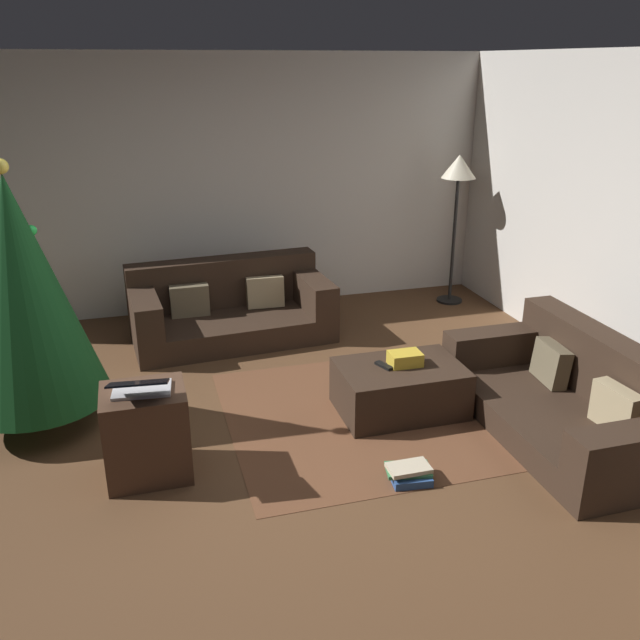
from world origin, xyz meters
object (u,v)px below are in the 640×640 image
at_px(couch_left, 230,309).
at_px(book_stack, 409,473).
at_px(laptop, 141,387).
at_px(gift_box, 405,359).
at_px(corner_lamp, 458,178).
at_px(side_table, 147,433).
at_px(ottoman, 400,389).
at_px(tv_remote, 384,366).
at_px(couch_right, 574,398).
at_px(christmas_tree, 22,292).

relative_size(couch_left, book_stack, 6.12).
bearing_deg(laptop, book_stack, -16.94).
bearing_deg(book_stack, couch_left, 104.66).
height_order(gift_box, corner_lamp, corner_lamp).
bearing_deg(gift_box, side_table, -169.41).
bearing_deg(couch_left, ottoman, 114.10).
relative_size(ottoman, gift_box, 3.89).
bearing_deg(book_stack, tv_remote, 79.84).
bearing_deg(book_stack, couch_right, 11.57).
bearing_deg(tv_remote, gift_box, -23.05).
xyz_separation_m(christmas_tree, laptop, (0.72, -0.91, -0.38)).
xyz_separation_m(laptop, corner_lamp, (3.37, 2.58, 0.71)).
relative_size(tv_remote, christmas_tree, 0.08).
distance_m(tv_remote, christmas_tree, 2.60).
bearing_deg(gift_box, ottoman, -155.61).
height_order(couch_left, tv_remote, couch_left).
height_order(ottoman, gift_box, gift_box).
relative_size(side_table, corner_lamp, 0.37).
bearing_deg(side_table, tv_remote, 11.75).
bearing_deg(couch_left, couch_right, 126.12).
distance_m(ottoman, tv_remote, 0.23).
bearing_deg(corner_lamp, book_stack, -120.20).
relative_size(ottoman, side_table, 1.56).
height_order(gift_box, side_table, side_table).
xyz_separation_m(couch_left, gift_box, (1.04, -1.84, 0.15)).
xyz_separation_m(couch_left, couch_right, (2.09, -2.46, -0.02)).
distance_m(gift_box, book_stack, 1.02).
bearing_deg(side_table, corner_lamp, 36.83).
height_order(ottoman, christmas_tree, christmas_tree).
relative_size(ottoman, christmas_tree, 0.48).
relative_size(couch_right, laptop, 4.52).
bearing_deg(book_stack, gift_box, 69.99).
bearing_deg(couch_right, corner_lamp, -8.30).
height_order(couch_left, book_stack, couch_left).
xyz_separation_m(christmas_tree, side_table, (0.73, -0.86, -0.73)).
bearing_deg(laptop, christmas_tree, 128.27).
height_order(ottoman, laptop, laptop).
bearing_deg(couch_left, corner_lamp, -177.01).
xyz_separation_m(couch_right, corner_lamp, (0.41, 2.78, 1.11)).
xyz_separation_m(couch_left, side_table, (-0.87, -2.20, 0.02)).
bearing_deg(side_table, couch_right, -5.01).
height_order(christmas_tree, side_table, christmas_tree).
relative_size(couch_right, gift_box, 7.79).
bearing_deg(book_stack, side_table, 161.14).
bearing_deg(couch_right, book_stack, 101.56).
distance_m(couch_left, ottoman, 2.12).
distance_m(couch_left, couch_right, 3.23).
height_order(couch_left, christmas_tree, christmas_tree).
height_order(couch_left, couch_right, couch_left).
bearing_deg(ottoman, book_stack, -108.11).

